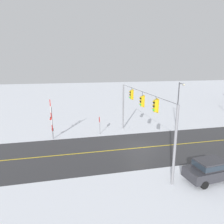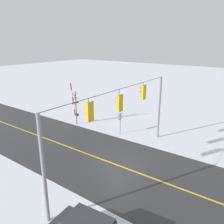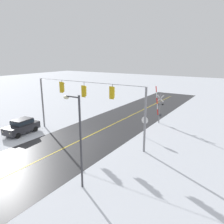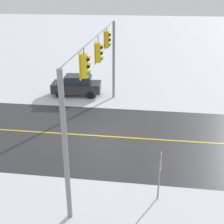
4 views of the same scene
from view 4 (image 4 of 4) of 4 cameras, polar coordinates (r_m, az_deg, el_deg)
The scene contains 6 objects.
ground_plane at distance 18.41m, azimuth -2.47°, elevation -4.71°, with size 160.00×160.00×0.00m, color silver.
road_asphalt at distance 20.25m, azimuth -19.47°, elevation -3.37°, with size 9.00×80.00×0.01m, color #303033.
lane_centre_line at distance 20.25m, azimuth -19.47°, elevation -3.35°, with size 0.14×72.00×0.01m, color gold.
signal_span at distance 16.84m, azimuth -2.67°, elevation 8.20°, with size 14.20×0.47×6.22m.
stop_sign at distance 12.67m, azimuth 9.48°, elevation -10.32°, with size 0.80×0.09×2.35m.
parked_car_charcoal at distance 25.09m, azimuth -6.84°, elevation 5.36°, with size 2.12×4.31×1.74m.
Camera 4 is at (-15.96, -2.93, 8.70)m, focal length 46.83 mm.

